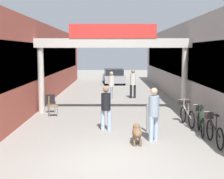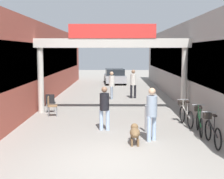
% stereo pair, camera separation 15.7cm
% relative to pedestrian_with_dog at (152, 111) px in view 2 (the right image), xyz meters
% --- Properties ---
extents(ground_plane, '(80.00, 80.00, 0.00)m').
position_rel_pedestrian_with_dog_xyz_m(ground_plane, '(-1.30, -1.84, -0.99)').
color(ground_plane, gray).
extents(storefront_left, '(3.00, 26.00, 4.34)m').
position_rel_pedestrian_with_dog_xyz_m(storefront_left, '(-6.40, 9.16, 1.18)').
color(storefront_left, '#B25142').
rests_on(storefront_left, ground_plane).
extents(storefront_right, '(3.00, 26.00, 4.34)m').
position_rel_pedestrian_with_dog_xyz_m(storefront_right, '(3.79, 9.16, 1.18)').
color(storefront_right, '#9E9993').
rests_on(storefront_right, ground_plane).
extents(arcade_sign_gateway, '(7.40, 0.47, 4.10)m').
position_rel_pedestrian_with_dog_xyz_m(arcade_sign_gateway, '(-1.30, 4.62, 1.93)').
color(arcade_sign_gateway, beige).
rests_on(arcade_sign_gateway, ground_plane).
extents(pedestrian_with_dog, '(0.48, 0.48, 1.73)m').
position_rel_pedestrian_with_dog_xyz_m(pedestrian_with_dog, '(0.00, 0.00, 0.00)').
color(pedestrian_with_dog, '#A5BFE0').
rests_on(pedestrian_with_dog, ground_plane).
extents(pedestrian_companion, '(0.40, 0.39, 1.62)m').
position_rel_pedestrian_with_dog_xyz_m(pedestrian_companion, '(-1.56, 1.34, -0.07)').
color(pedestrian_companion, '#A5BFE0').
rests_on(pedestrian_companion, ground_plane).
extents(pedestrian_carrying_crate, '(0.40, 0.40, 1.76)m').
position_rel_pedestrian_with_dog_xyz_m(pedestrian_carrying_crate, '(-0.06, 9.22, 0.02)').
color(pedestrian_carrying_crate, black).
rests_on(pedestrian_carrying_crate, ground_plane).
extents(pedestrian_elderly_walking, '(0.37, 0.39, 1.67)m').
position_rel_pedestrian_with_dog_xyz_m(pedestrian_elderly_walking, '(-1.38, 8.85, -0.04)').
color(pedestrian_elderly_walking, '#8C9EB2').
rests_on(pedestrian_elderly_walking, ground_plane).
extents(dog_on_leash, '(0.33, 0.81, 0.59)m').
position_rel_pedestrian_with_dog_xyz_m(dog_on_leash, '(-0.56, -0.33, -0.62)').
color(dog_on_leash, brown).
rests_on(dog_on_leash, ground_plane).
extents(bicycle_black_nearest, '(0.46, 1.69, 0.98)m').
position_rel_pedestrian_with_dog_xyz_m(bicycle_black_nearest, '(1.83, -0.34, -0.56)').
color(bicycle_black_nearest, black).
rests_on(bicycle_black_nearest, ground_plane).
extents(bicycle_green_second, '(0.46, 1.68, 0.98)m').
position_rel_pedestrian_with_dog_xyz_m(bicycle_green_second, '(1.79, 0.97, -0.56)').
color(bicycle_green_second, black).
rests_on(bicycle_green_second, ground_plane).
extents(bicycle_silver_third, '(0.46, 1.69, 0.98)m').
position_rel_pedestrian_with_dog_xyz_m(bicycle_silver_third, '(1.59, 2.22, -0.56)').
color(bicycle_silver_third, black).
rests_on(bicycle_silver_third, ground_plane).
extents(bollard_post_metal, '(0.10, 0.10, 1.00)m').
position_rel_pedestrian_with_dog_xyz_m(bollard_post_metal, '(-0.06, 1.12, -0.48)').
color(bollard_post_metal, gray).
rests_on(bollard_post_metal, ground_plane).
extents(cafe_chair_wood_nearer, '(0.45, 0.45, 0.89)m').
position_rel_pedestrian_with_dog_xyz_m(cafe_chair_wood_nearer, '(-4.02, 3.78, -0.45)').
color(cafe_chair_wood_nearer, gray).
rests_on(cafe_chair_wood_nearer, ground_plane).
extents(cafe_chair_black_farther, '(0.42, 0.42, 0.89)m').
position_rel_pedestrian_with_dog_xyz_m(cafe_chair_black_farther, '(-4.20, 4.57, -0.45)').
color(cafe_chair_black_farther, gray).
rests_on(cafe_chair_black_farther, ground_plane).
extents(parked_car_silver, '(2.04, 4.12, 1.33)m').
position_rel_pedestrian_with_dog_xyz_m(parked_car_silver, '(-1.20, 18.02, -0.35)').
color(parked_car_silver, '#99999E').
rests_on(parked_car_silver, ground_plane).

